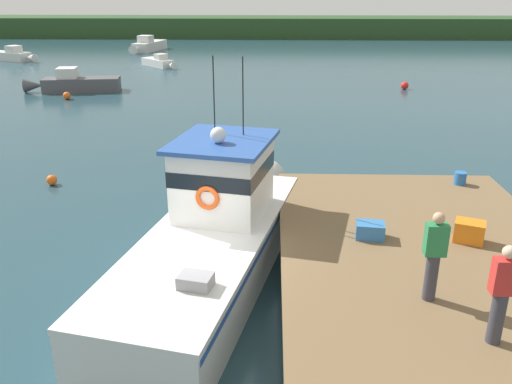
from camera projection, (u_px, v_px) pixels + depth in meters
ground_plane at (198, 292)px, 11.73m from camera, size 200.00×200.00×0.00m
dock at (424, 252)px, 11.20m from camera, size 6.00×9.00×1.20m
main_fishing_boat at (216, 230)px, 12.32m from camera, size 4.24×9.96×4.80m
crate_stack_near_edge at (370, 230)px, 11.47m from camera, size 0.65×0.52×0.34m
crate_single_by_cleat at (469, 232)px, 11.28m from camera, size 0.72×0.63×0.45m
bait_bucket at (460, 178)px, 14.55m from camera, size 0.32×0.32×0.34m
deckhand_by_the_boat at (434, 255)px, 8.98m from camera, size 0.36×0.22×1.63m
deckhand_further_back at (502, 293)px, 7.87m from camera, size 0.36×0.22×1.63m
moored_boat_outer_mooring at (159, 62)px, 43.67m from camera, size 3.44×3.57×1.05m
moored_boat_off_the_point at (12, 56)px, 46.99m from camera, size 5.17×2.96×1.32m
moored_boat_far_right at (75, 83)px, 33.50m from camera, size 5.91×2.14×1.48m
moored_boat_far_left at (148, 46)px, 53.76m from camera, size 2.68×6.28×1.57m
mooring_buoy_inshore at (405, 86)px, 34.23m from camera, size 0.49×0.49×0.49m
mooring_buoy_outer at (52, 180)px, 17.93m from camera, size 0.35×0.35×0.35m
mooring_buoy_channel_marker at (67, 96)px, 31.26m from camera, size 0.44×0.44×0.44m
far_shoreline at (261, 27)px, 69.05m from camera, size 120.00×8.00×2.40m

